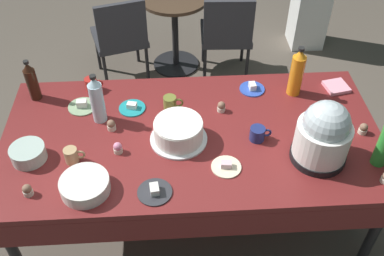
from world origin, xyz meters
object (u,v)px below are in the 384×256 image
at_px(dessert_plate_cobalt, 252,88).
at_px(cupcake_mint, 221,107).
at_px(slow_cooker, 323,135).
at_px(coffee_mug_red, 92,84).
at_px(cupcake_cocoa, 27,190).
at_px(dessert_plate_sage, 82,106).
at_px(potluck_table, 192,142).
at_px(soda_bottle_orange_juice, 297,73).
at_px(dessert_plate_teal, 132,107).
at_px(cupcake_lemon, 363,129).
at_px(coffee_mug_tan, 72,155).
at_px(soda_bottle_water, 97,100).
at_px(maroon_chair_left, 120,35).
at_px(coffee_mug_navy, 258,134).
at_px(cupcake_berry, 118,148).
at_px(cupcake_vanilla, 111,125).
at_px(glass_salad_bowl, 28,153).
at_px(round_cafe_table, 175,19).
at_px(dessert_plate_charcoal, 155,191).
at_px(ceramic_snack_bowl, 85,185).
at_px(coffee_mug_olive, 171,104).
at_px(dessert_plate_cream, 226,166).
at_px(soda_bottle_cola, 32,81).
at_px(maroon_chair_right, 227,32).
at_px(frosted_layer_cake, 178,132).

relative_size(dessert_plate_cobalt, cupcake_mint, 2.41).
relative_size(slow_cooker, coffee_mug_red, 3.22).
xyz_separation_m(cupcake_cocoa, coffee_mug_red, (0.24, 0.84, 0.01)).
bearing_deg(dessert_plate_sage, potluck_table, -23.06).
bearing_deg(soda_bottle_orange_juice, dessert_plate_teal, -174.70).
height_order(cupcake_lemon, coffee_mug_tan, coffee_mug_tan).
height_order(soda_bottle_water, maroon_chair_left, soda_bottle_water).
distance_m(cupcake_lemon, coffee_mug_navy, 0.62).
distance_m(cupcake_berry, coffee_mug_tan, 0.25).
bearing_deg(dessert_plate_sage, cupcake_vanilla, -47.11).
distance_m(glass_salad_bowl, round_cafe_table, 2.09).
distance_m(slow_cooker, coffee_mug_red, 1.47).
distance_m(dessert_plate_charcoal, cupcake_lemon, 1.26).
xyz_separation_m(ceramic_snack_bowl, cupcake_lemon, (1.56, 0.33, -0.01)).
bearing_deg(ceramic_snack_bowl, coffee_mug_olive, 53.08).
xyz_separation_m(dessert_plate_cream, coffee_mug_olive, (-0.29, 0.49, 0.04)).
height_order(soda_bottle_cola, coffee_mug_navy, soda_bottle_cola).
height_order(coffee_mug_navy, coffee_mug_tan, coffee_mug_tan).
height_order(potluck_table, ceramic_snack_bowl, ceramic_snack_bowl).
bearing_deg(coffee_mug_tan, coffee_mug_red, 86.27).
bearing_deg(cupcake_mint, coffee_mug_red, 162.24).
distance_m(glass_salad_bowl, soda_bottle_orange_juice, 1.65).
bearing_deg(dessert_plate_cobalt, dessert_plate_charcoal, -127.98).
bearing_deg(glass_salad_bowl, coffee_mug_red, 64.62).
height_order(dessert_plate_charcoal, cupcake_lemon, cupcake_lemon).
xyz_separation_m(glass_salad_bowl, dessert_plate_charcoal, (0.68, -0.28, -0.03)).
xyz_separation_m(dessert_plate_sage, cupcake_vanilla, (0.20, -0.21, 0.02)).
xyz_separation_m(cupcake_cocoa, maroon_chair_right, (1.25, 1.92, -0.29)).
distance_m(dessert_plate_teal, coffee_mug_red, 0.34).
height_order(cupcake_vanilla, cupcake_berry, same).
relative_size(glass_salad_bowl, dessert_plate_sage, 1.08).
bearing_deg(soda_bottle_cola, cupcake_lemon, -12.71).
bearing_deg(ceramic_snack_bowl, cupcake_berry, 60.18).
xyz_separation_m(dessert_plate_cobalt, cupcake_berry, (-0.83, -0.51, 0.02)).
relative_size(glass_salad_bowl, soda_bottle_orange_juice, 0.56).
height_order(dessert_plate_charcoal, coffee_mug_red, coffee_mug_red).
bearing_deg(dessert_plate_teal, frosted_layer_cake, -46.29).
xyz_separation_m(dessert_plate_sage, cupcake_lemon, (1.65, -0.33, 0.02)).
bearing_deg(cupcake_mint, glass_salad_bowl, -163.04).
bearing_deg(maroon_chair_right, frosted_layer_cake, -106.86).
height_order(slow_cooker, coffee_mug_olive, slow_cooker).
bearing_deg(dessert_plate_cobalt, dessert_plate_teal, -169.49).
bearing_deg(dessert_plate_cream, round_cafe_table, 96.16).
xyz_separation_m(cupcake_lemon, cupcake_vanilla, (-1.46, 0.12, 0.00)).
height_order(cupcake_lemon, cupcake_cocoa, same).
bearing_deg(dessert_plate_teal, dessert_plate_sage, 173.92).
xyz_separation_m(dessert_plate_sage, cupcake_cocoa, (-0.19, -0.67, 0.02)).
bearing_deg(dessert_plate_sage, dessert_plate_cobalt, 5.82).
distance_m(dessert_plate_charcoal, cupcake_berry, 0.36).
bearing_deg(coffee_mug_red, glass_salad_bowl, -115.38).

